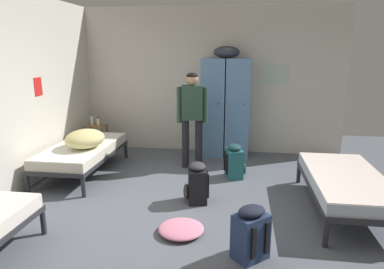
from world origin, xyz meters
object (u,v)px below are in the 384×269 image
at_px(water_bottle, 92,120).
at_px(backpack_teal, 235,162).
at_px(lotion_bottle, 98,122).
at_px(bed_left_rear, 83,151).
at_px(backpack_black, 197,183).
at_px(locker_bank, 225,106).
at_px(person_traveler, 192,111).
at_px(bedding_heap, 85,139).
at_px(clothes_pile_pink, 181,229).
at_px(shelf_unit, 96,136).
at_px(backpack_navy, 250,233).
at_px(bed_right, 346,182).

distance_m(water_bottle, backpack_teal, 3.01).
height_order(water_bottle, lotion_bottle, water_bottle).
xyz_separation_m(bed_left_rear, backpack_black, (2.00, -0.84, -0.12)).
height_order(locker_bank, person_traveler, locker_bank).
relative_size(locker_bank, bedding_heap, 2.91).
bearing_deg(backpack_teal, locker_bank, 100.47).
height_order(bed_left_rear, backpack_black, backpack_black).
bearing_deg(clothes_pile_pink, shelf_unit, 127.44).
xyz_separation_m(bedding_heap, backpack_navy, (2.56, -1.94, -0.37)).
height_order(bed_left_rear, bedding_heap, bedding_heap).
height_order(bedding_heap, person_traveler, person_traveler).
bearing_deg(water_bottle, locker_bank, 4.57).
height_order(bed_right, bedding_heap, bedding_heap).
height_order(person_traveler, lotion_bottle, person_traveler).
bearing_deg(bed_right, person_traveler, 146.67).
bearing_deg(bedding_heap, bed_right, -10.80).
relative_size(person_traveler, backpack_teal, 2.98).
xyz_separation_m(water_bottle, backpack_navy, (3.01, -3.24, -0.40)).
bearing_deg(backpack_navy, clothes_pile_pink, 153.40).
xyz_separation_m(bed_left_rear, backpack_navy, (2.68, -2.07, -0.12)).
xyz_separation_m(shelf_unit, lotion_bottle, (0.07, -0.04, 0.30)).
relative_size(locker_bank, person_traveler, 1.26).
distance_m(bedding_heap, backpack_navy, 3.23).
bearing_deg(bedding_heap, person_traveler, 23.23).
relative_size(person_traveler, backpack_navy, 2.98).
height_order(locker_bank, bed_left_rear, locker_bank).
relative_size(locker_bank, water_bottle, 10.33).
distance_m(locker_bank, clothes_pile_pink, 3.23).
height_order(shelf_unit, backpack_teal, shelf_unit).
relative_size(locker_bank, backpack_black, 3.76).
bearing_deg(person_traveler, backpack_navy, -70.36).
relative_size(water_bottle, backpack_teal, 0.36).
distance_m(bed_left_rear, lotion_bottle, 1.16).
xyz_separation_m(locker_bank, bed_right, (1.63, -2.23, -0.59)).
relative_size(lotion_bottle, backpack_teal, 0.32).
xyz_separation_m(bed_left_rear, backpack_teal, (2.48, 0.17, -0.12)).
distance_m(bed_left_rear, bed_right, 3.98).
bearing_deg(clothes_pile_pink, bed_left_rear, 138.65).
height_order(bed_left_rear, backpack_navy, backpack_navy).
xyz_separation_m(water_bottle, backpack_teal, (2.81, -1.00, -0.40)).
bearing_deg(lotion_bottle, backpack_teal, -19.45).
bearing_deg(bed_right, water_bottle, 154.38).
distance_m(bed_left_rear, backpack_teal, 2.49).
xyz_separation_m(water_bottle, lotion_bottle, (0.15, -0.06, -0.01)).
height_order(bedding_heap, backpack_black, bedding_heap).
bearing_deg(water_bottle, bed_left_rear, -74.25).
bearing_deg(bed_right, backpack_navy, -134.70).
relative_size(person_traveler, water_bottle, 8.18).
relative_size(shelf_unit, backpack_navy, 1.04).
height_order(bedding_heap, backpack_teal, bedding_heap).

